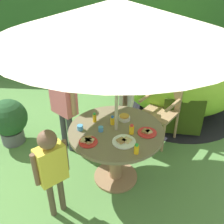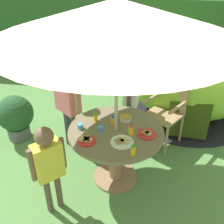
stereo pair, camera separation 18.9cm
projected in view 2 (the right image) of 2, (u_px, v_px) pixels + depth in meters
name	position (u px, v px, depth m)	size (l,w,h in m)	color
ground_plane	(115.00, 178.00, 3.36)	(10.00, 10.00, 0.02)	#548442
hedge_backdrop	(137.00, 38.00, 5.84)	(9.00, 0.70, 1.72)	#285623
garden_table	(116.00, 144.00, 3.07)	(1.10, 1.10, 0.75)	#93704C
patio_umbrella	(117.00, 18.00, 2.33)	(2.35, 2.35, 2.15)	#B7AD8C
wooden_chair	(168.00, 107.00, 3.76)	(0.63, 0.63, 1.03)	tan
dome_tent	(190.00, 78.00, 4.43)	(2.32, 2.32, 1.34)	#8CC633
potted_plant	(16.00, 116.00, 3.89)	(0.54, 0.54, 0.71)	#595960
child_in_white_shirt	(131.00, 93.00, 3.65)	(0.22, 0.42, 1.25)	#3F3F47
child_in_pink_shirt	(67.00, 94.00, 3.47)	(0.40, 0.37, 1.36)	#3F3F47
child_in_yellow_shirt	(48.00, 161.00, 2.59)	(0.32, 0.31, 1.10)	brown
snack_bowl	(125.00, 118.00, 3.12)	(0.14, 0.14, 0.07)	white
plate_mid_right	(86.00, 140.00, 2.78)	(0.20, 0.20, 0.03)	red
plate_center_back	(147.00, 134.00, 2.88)	(0.21, 0.21, 0.03)	red
plate_far_right	(122.00, 142.00, 2.76)	(0.25, 0.25, 0.03)	white
juice_bottle_near_left	(113.00, 121.00, 3.04)	(0.05, 0.05, 0.11)	yellow
juice_bottle_near_right	(133.00, 150.00, 2.58)	(0.05, 0.05, 0.11)	yellow
juice_bottle_far_left	(96.00, 117.00, 3.09)	(0.05, 0.05, 0.12)	yellow
juice_bottle_center_front	(131.00, 130.00, 2.86)	(0.06, 0.06, 0.12)	yellow
cup_near	(80.00, 126.00, 2.98)	(0.07, 0.07, 0.06)	#4C99D8
cup_far	(100.00, 128.00, 2.94)	(0.06, 0.06, 0.06)	#4C99D8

